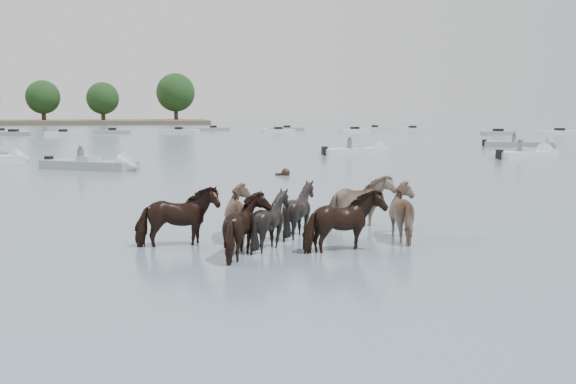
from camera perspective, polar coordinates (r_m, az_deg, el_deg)
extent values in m
plane|color=slate|center=(15.90, -1.39, -4.28)|extent=(400.00, 400.00, 0.00)
imported|color=black|center=(15.34, -9.68, -2.46)|extent=(1.99, 1.07, 1.62)
imported|color=#7E6656|center=(15.95, -3.81, -2.14)|extent=(1.86, 1.96, 1.54)
imported|color=black|center=(16.43, 1.00, -1.83)|extent=(1.67, 1.55, 1.56)
imported|color=gray|center=(17.71, 6.30, -1.13)|extent=(2.08, 1.39, 1.61)
imported|color=black|center=(14.08, -3.42, -3.35)|extent=(1.40, 1.61, 1.55)
imported|color=black|center=(14.96, -1.51, -2.79)|extent=(1.58, 1.46, 1.52)
imported|color=black|center=(14.64, 4.88, -2.89)|extent=(2.04, 1.35, 1.59)
imported|color=#7C6254|center=(16.29, 10.62, -1.99)|extent=(1.74, 1.89, 1.57)
sphere|color=black|center=(32.02, -0.22, 1.70)|extent=(0.44, 0.44, 0.44)
cube|color=black|center=(31.99, -0.66, 1.51)|extent=(0.50, 0.22, 0.18)
cone|color=silver|center=(43.15, -22.22, 2.67)|extent=(1.45, 1.82, 1.60)
cube|color=gray|center=(36.89, -17.05, 2.22)|extent=(5.41, 4.31, 0.55)
cone|color=gray|center=(35.26, -13.60, 2.12)|extent=(1.63, 1.83, 1.60)
cube|color=#99ADB7|center=(36.86, -17.07, 2.76)|extent=(1.28, 1.38, 0.35)
cube|color=black|center=(38.62, -20.21, 2.53)|extent=(0.48, 0.48, 0.60)
cylinder|color=#595966|center=(36.89, -17.70, 3.06)|extent=(0.36, 0.36, 0.70)
sphere|color=#595966|center=(36.86, -17.73, 3.75)|extent=(0.24, 0.24, 0.24)
cube|color=silver|center=(47.47, 5.88, 3.52)|extent=(5.21, 2.71, 0.55)
cone|color=silver|center=(48.79, 8.39, 3.57)|extent=(1.25, 1.77, 1.60)
cube|color=#99ADB7|center=(47.45, 5.88, 3.94)|extent=(1.04, 1.27, 0.35)
cube|color=black|center=(46.24, 3.23, 3.63)|extent=(0.42, 0.42, 0.60)
cylinder|color=#595966|center=(47.32, 5.42, 4.18)|extent=(0.36, 0.36, 0.70)
sphere|color=#595966|center=(47.30, 5.43, 4.72)|extent=(0.24, 0.24, 0.24)
cube|color=silver|center=(46.35, 20.02, 3.04)|extent=(5.02, 2.98, 0.55)
cone|color=silver|center=(48.18, 21.86, 3.10)|extent=(1.35, 1.80, 1.60)
cube|color=#99ADB7|center=(46.33, 20.03, 3.47)|extent=(1.10, 1.31, 0.35)
cube|color=black|center=(44.57, 18.03, 3.17)|extent=(0.44, 0.44, 0.60)
cylinder|color=#595966|center=(46.11, 19.62, 3.72)|extent=(0.36, 0.36, 0.70)
sphere|color=#595966|center=(46.09, 19.64, 4.28)|extent=(0.24, 0.24, 0.24)
cube|color=gray|center=(60.63, 19.50, 3.92)|extent=(5.89, 3.66, 0.55)
cone|color=gray|center=(61.12, 22.15, 3.83)|extent=(1.44, 1.82, 1.60)
cube|color=#99ADB7|center=(60.62, 19.51, 4.25)|extent=(1.17, 1.34, 0.35)
cube|color=black|center=(60.27, 16.81, 4.15)|extent=(0.46, 0.46, 0.60)
cylinder|color=#595966|center=(60.41, 19.19, 4.44)|extent=(0.36, 0.36, 0.70)
sphere|color=#595966|center=(60.39, 19.21, 4.87)|extent=(0.24, 0.24, 0.24)
cone|color=gray|center=(50.43, -23.75, 3.16)|extent=(0.92, 1.61, 1.60)
cube|color=silver|center=(96.35, -23.85, 4.76)|extent=(4.41, 1.87, 0.60)
cube|color=black|center=(96.34, -23.86, 4.99)|extent=(1.08, 1.08, 0.50)
cube|color=gray|center=(90.87, -22.90, 4.71)|extent=(5.48, 2.96, 0.60)
cube|color=black|center=(90.85, -22.91, 4.94)|extent=(1.25, 1.25, 0.50)
cube|color=silver|center=(87.92, -19.08, 4.81)|extent=(4.53, 1.56, 0.60)
cube|color=black|center=(87.91, -19.09, 5.06)|extent=(1.01, 1.01, 0.50)
cube|color=gray|center=(93.58, -15.12, 5.07)|extent=(5.00, 1.78, 0.60)
cube|color=black|center=(93.57, -15.13, 5.30)|extent=(1.06, 1.06, 0.50)
cube|color=silver|center=(95.56, -9.53, 5.26)|extent=(5.84, 3.14, 0.60)
cube|color=black|center=(95.54, -9.53, 5.48)|extent=(1.26, 1.26, 0.50)
cube|color=gray|center=(105.11, -6.56, 5.47)|extent=(5.27, 1.66, 0.60)
cube|color=black|center=(105.10, -6.57, 5.67)|extent=(1.03, 1.03, 0.50)
cube|color=silver|center=(95.11, -0.86, 5.34)|extent=(5.01, 2.19, 0.60)
cube|color=black|center=(95.10, -0.86, 5.57)|extent=(1.14, 1.14, 0.50)
cube|color=gray|center=(105.14, -0.10, 5.51)|extent=(5.50, 1.59, 0.60)
cube|color=black|center=(105.13, -0.10, 5.72)|extent=(1.02, 1.02, 0.50)
cube|color=silver|center=(96.42, 5.87, 5.33)|extent=(4.94, 2.70, 0.60)
cube|color=black|center=(96.40, 5.88, 5.56)|extent=(1.23, 1.23, 0.50)
cube|color=silver|center=(108.07, 7.60, 5.49)|extent=(5.48, 2.74, 0.60)
cube|color=black|center=(108.06, 7.60, 5.69)|extent=(1.21, 1.21, 0.50)
cube|color=silver|center=(104.37, 10.85, 5.37)|extent=(5.08, 1.73, 0.60)
cube|color=black|center=(104.36, 10.85, 5.58)|extent=(1.05, 1.05, 0.50)
cube|color=gray|center=(90.10, 17.92, 4.90)|extent=(4.83, 2.30, 0.60)
cube|color=black|center=(90.09, 17.93, 5.15)|extent=(1.16, 1.16, 0.50)
cube|color=silver|center=(96.35, 22.69, 4.82)|extent=(6.03, 2.07, 0.60)
cube|color=black|center=(96.34, 22.70, 5.05)|extent=(1.09, 1.09, 0.50)
cylinder|color=#382619|center=(164.71, -20.60, 6.18)|extent=(1.00, 1.00, 3.55)
sphere|color=black|center=(164.74, -20.67, 7.79)|extent=(7.89, 7.89, 7.89)
cylinder|color=#382619|center=(161.92, -15.87, 6.33)|extent=(1.00, 1.00, 3.42)
sphere|color=black|center=(161.94, -15.93, 7.91)|extent=(7.59, 7.59, 7.59)
cylinder|color=#382619|center=(166.90, -9.78, 6.66)|extent=(1.00, 1.00, 4.30)
sphere|color=black|center=(166.97, -9.82, 8.59)|extent=(9.56, 9.56, 9.56)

